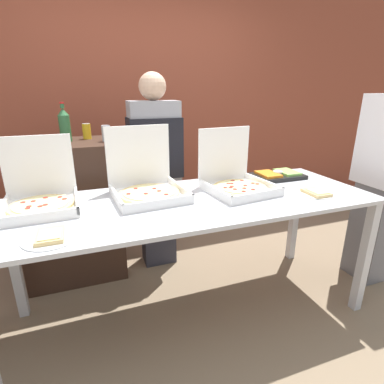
% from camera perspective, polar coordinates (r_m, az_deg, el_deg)
% --- Properties ---
extents(ground_plane, '(16.00, 16.00, 0.00)m').
position_cam_1_polar(ground_plane, '(2.32, 0.00, -21.67)').
color(ground_plane, '#847056').
extents(brick_wall_behind, '(10.00, 0.06, 2.80)m').
position_cam_1_polar(brick_wall_behind, '(3.42, -10.22, 16.69)').
color(brick_wall_behind, brown).
rests_on(brick_wall_behind, ground_plane).
extents(buffet_table, '(2.36, 0.85, 0.86)m').
position_cam_1_polar(buffet_table, '(1.92, 0.00, -4.11)').
color(buffet_table, silver).
rests_on(buffet_table, ground_plane).
extents(pizza_box_far_left, '(0.46, 0.47, 0.41)m').
position_cam_1_polar(pizza_box_far_left, '(2.07, 8.36, 2.38)').
color(pizza_box_far_left, white).
rests_on(pizza_box_far_left, buffet_table).
extents(pizza_box_far_right, '(0.42, 0.43, 0.40)m').
position_cam_1_polar(pizza_box_far_right, '(1.95, -26.86, -0.63)').
color(pizza_box_far_right, white).
rests_on(pizza_box_far_right, buffet_table).
extents(pizza_box_near_right, '(0.47, 0.48, 0.43)m').
position_cam_1_polar(pizza_box_near_right, '(1.96, -8.63, 1.53)').
color(pizza_box_near_right, white).
rests_on(pizza_box_near_right, buffet_table).
extents(paper_plate_front_center, '(0.21, 0.21, 0.03)m').
position_cam_1_polar(paper_plate_front_center, '(2.13, 22.57, -0.17)').
color(paper_plate_front_center, white).
rests_on(paper_plate_front_center, buffet_table).
extents(paper_plate_front_left, '(0.25, 0.25, 0.03)m').
position_cam_1_polar(paper_plate_front_left, '(1.55, -25.37, -7.66)').
color(paper_plate_front_left, white).
rests_on(paper_plate_front_left, buffet_table).
extents(veggie_tray, '(0.39, 0.25, 0.05)m').
position_cam_1_polar(veggie_tray, '(2.44, 15.98, 3.11)').
color(veggie_tray, black).
rests_on(veggie_tray, buffet_table).
extents(sideboard_podium, '(0.75, 0.59, 1.13)m').
position_cam_1_polar(sideboard_podium, '(2.68, -21.78, -3.21)').
color(sideboard_podium, '#382319').
rests_on(sideboard_podium, ground_plane).
extents(soda_bottle, '(0.08, 0.08, 0.30)m').
position_cam_1_polar(soda_bottle, '(2.55, -23.11, 11.71)').
color(soda_bottle, '#2D6638').
rests_on(soda_bottle, sideboard_podium).
extents(soda_can_silver, '(0.07, 0.07, 0.12)m').
position_cam_1_polar(soda_can_silver, '(2.47, -16.04, 10.71)').
color(soda_can_silver, silver).
rests_on(soda_can_silver, sideboard_podium).
extents(soda_can_colored, '(0.07, 0.07, 0.12)m').
position_cam_1_polar(soda_can_colored, '(2.64, -19.41, 10.86)').
color(soda_can_colored, gold).
rests_on(soda_can_colored, sideboard_podium).
extents(person_server_vest, '(0.42, 0.24, 1.65)m').
position_cam_1_polar(person_server_vest, '(2.55, -6.96, 5.39)').
color(person_server_vest, '#2D2D38').
rests_on(person_server_vest, ground_plane).
extents(person_guest_cap, '(0.22, 0.40, 1.69)m').
position_cam_1_polar(person_guest_cap, '(2.73, 32.46, 2.58)').
color(person_guest_cap, slate).
rests_on(person_guest_cap, ground_plane).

